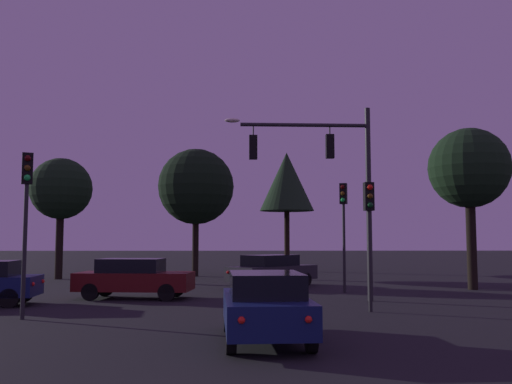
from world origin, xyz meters
TOP-DOWN VIEW (x-y plane):
  - ground_plane at (0.00, 24.50)m, footprint 168.00×168.00m
  - traffic_signal_mast_arm at (4.03, 15.14)m, footprint 5.47×0.46m
  - traffic_light_corner_left at (-5.42, 10.66)m, footprint 0.37×0.39m
  - traffic_light_corner_right at (4.78, 12.07)m, footprint 0.32×0.36m
  - traffic_light_median at (5.14, 18.50)m, footprint 0.37×0.39m
  - car_nearside_lane at (1.28, 7.10)m, footprint 1.99×4.25m
  - car_crossing_right at (-3.37, 16.18)m, footprint 4.54×2.24m
  - car_far_lane at (2.19, 21.29)m, footprint 4.56×4.52m
  - tree_behind_sign at (11.16, 19.68)m, footprint 3.67×3.67m
  - tree_left_far at (-9.71, 26.89)m, footprint 3.54×3.54m
  - tree_center_horizon at (-2.12, 29.14)m, footprint 4.70×4.70m
  - tree_right_cluster at (3.97, 34.57)m, footprint 3.91×3.91m

SIDE VIEW (x-z plane):
  - ground_plane at x=0.00m, z-range 0.00..0.00m
  - car_nearside_lane at x=1.28m, z-range 0.03..1.55m
  - car_crossing_right at x=-3.37m, z-range 0.04..1.56m
  - car_far_lane at x=2.19m, z-range 0.04..1.56m
  - traffic_light_corner_right at x=4.78m, z-range 0.86..4.91m
  - traffic_light_median at x=5.14m, z-range 0.96..5.64m
  - traffic_light_corner_left at x=-5.42m, z-range 0.97..5.71m
  - traffic_signal_mast_arm at x=4.03m, z-range 1.23..8.42m
  - tree_left_far at x=-9.71m, z-range 1.65..8.61m
  - tree_behind_sign at x=11.16m, z-range 1.79..9.14m
  - tree_center_horizon at x=-2.12m, z-range 1.57..9.45m
  - tree_right_cluster at x=3.97m, z-range 2.11..10.67m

